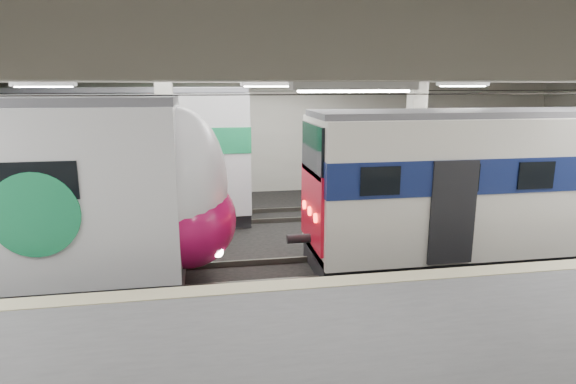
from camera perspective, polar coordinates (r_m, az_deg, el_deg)
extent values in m
cube|color=black|center=(13.09, -0.92, -9.82)|extent=(36.00, 24.00, 0.10)
cube|color=silver|center=(12.09, -1.02, 15.49)|extent=(36.00, 24.00, 0.20)
cube|color=beige|center=(22.13, -5.03, 6.96)|extent=(30.00, 0.10, 5.50)
cube|color=#BFB387|center=(9.69, 2.11, -10.77)|extent=(30.00, 0.50, 0.02)
cube|color=beige|center=(15.14, -14.09, 3.94)|extent=(0.50, 0.50, 5.50)
cube|color=beige|center=(16.59, 14.72, 4.65)|extent=(0.50, 0.50, 5.50)
cube|color=beige|center=(12.08, -1.01, 14.06)|extent=(30.00, 18.00, 0.50)
cube|color=#59544C|center=(13.04, -0.92, -9.29)|extent=(30.00, 1.52, 0.16)
cube|color=#59544C|center=(18.21, -3.63, -2.85)|extent=(30.00, 1.52, 0.16)
cylinder|color=black|center=(12.08, -1.00, 11.46)|extent=(30.00, 0.03, 0.03)
cylinder|color=black|center=(17.53, -3.85, 11.85)|extent=(30.00, 0.03, 0.03)
cube|color=white|center=(10.11, 0.79, 12.44)|extent=(26.00, 8.40, 0.12)
ellipsoid|color=silver|center=(12.21, -12.64, 0.71)|extent=(2.35, 2.90, 3.90)
ellipsoid|color=#A40D47|center=(12.41, -11.89, -3.23)|extent=(2.49, 2.96, 2.39)
cylinder|color=#198A51|center=(11.33, -27.84, -2.45)|extent=(1.84, 0.06, 1.84)
cube|color=silver|center=(15.25, 27.01, 1.29)|extent=(12.71, 2.79, 3.62)
cube|color=navy|center=(15.18, 27.18, 2.89)|extent=(12.75, 2.85, 0.88)
cube|color=red|center=(12.65, 2.84, -1.79)|extent=(0.08, 2.37, 1.99)
cube|color=black|center=(12.35, 2.92, 5.05)|extent=(0.08, 2.23, 1.30)
cube|color=#4C4C51|center=(15.03, 27.75, 8.35)|extent=(12.71, 2.17, 0.16)
cube|color=black|center=(15.71, 26.29, -5.72)|extent=(12.71, 1.95, 0.70)
cube|color=silver|center=(18.64, -29.06, 3.76)|extent=(15.31, 3.26, 4.14)
cube|color=#198A51|center=(18.57, -29.25, 5.42)|extent=(15.35, 3.33, 0.87)
cube|color=#4C4C51|center=(18.48, -29.81, 10.44)|extent=(15.30, 2.72, 0.16)
cube|color=black|center=(19.06, -28.33, -2.99)|extent=(15.30, 2.94, 0.60)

